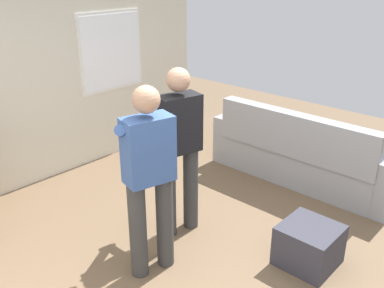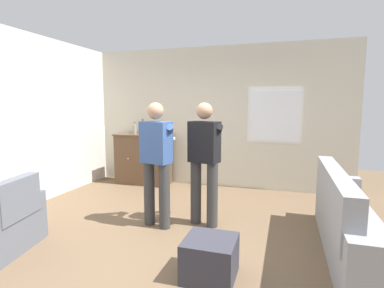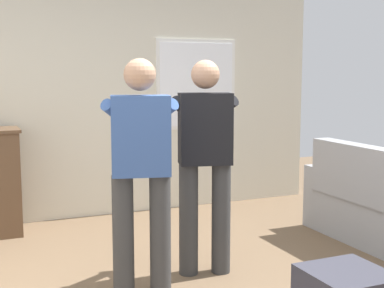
{
  "view_description": "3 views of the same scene",
  "coord_description": "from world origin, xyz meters",
  "px_view_note": "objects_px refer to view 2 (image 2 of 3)",
  "views": [
    {
      "loc": [
        -2.35,
        -2.04,
        2.51
      ],
      "look_at": [
        0.21,
        0.3,
        1.05
      ],
      "focal_mm": 40.0,
      "sensor_mm": 36.0,
      "label": 1
    },
    {
      "loc": [
        1.35,
        -3.29,
        1.64
      ],
      "look_at": [
        0.24,
        0.22,
        1.17
      ],
      "focal_mm": 28.0,
      "sensor_mm": 36.0,
      "label": 2
    },
    {
      "loc": [
        -1.4,
        -3.16,
        1.58
      ],
      "look_at": [
        0.09,
        0.32,
        1.08
      ],
      "focal_mm": 50.0,
      "sensor_mm": 36.0,
      "label": 3
    }
  ],
  "objects_px": {
    "armchair": "(0,227)",
    "bottle_liquor_amber": "(143,128)",
    "couch": "(348,225)",
    "ottoman": "(210,258)",
    "sideboard_cabinet": "(143,159)",
    "person_standing_left": "(157,158)",
    "person_standing_right": "(205,158)",
    "bottle_wine_green": "(135,129)"
  },
  "relations": [
    {
      "from": "armchair",
      "to": "bottle_liquor_amber",
      "type": "relative_size",
      "value": 3.15
    },
    {
      "from": "couch",
      "to": "armchair",
      "type": "distance_m",
      "value": 3.87
    },
    {
      "from": "bottle_liquor_amber",
      "to": "armchair",
      "type": "bearing_deg",
      "value": -92.92
    },
    {
      "from": "couch",
      "to": "ottoman",
      "type": "height_order",
      "value": "couch"
    },
    {
      "from": "sideboard_cabinet",
      "to": "person_standing_left",
      "type": "relative_size",
      "value": 0.7
    },
    {
      "from": "sideboard_cabinet",
      "to": "bottle_liquor_amber",
      "type": "height_order",
      "value": "bottle_liquor_amber"
    },
    {
      "from": "bottle_liquor_amber",
      "to": "ottoman",
      "type": "xyz_separation_m",
      "value": [
        2.21,
        -3.02,
        -0.97
      ]
    },
    {
      "from": "sideboard_cabinet",
      "to": "person_standing_right",
      "type": "bearing_deg",
      "value": -43.93
    },
    {
      "from": "bottle_wine_green",
      "to": "bottle_liquor_amber",
      "type": "bearing_deg",
      "value": 18.4
    },
    {
      "from": "couch",
      "to": "person_standing_left",
      "type": "height_order",
      "value": "person_standing_left"
    },
    {
      "from": "couch",
      "to": "person_standing_right",
      "type": "relative_size",
      "value": 1.4
    },
    {
      "from": "sideboard_cabinet",
      "to": "person_standing_right",
      "type": "xyz_separation_m",
      "value": [
        1.8,
        -1.73,
        0.41
      ]
    },
    {
      "from": "bottle_liquor_amber",
      "to": "ottoman",
      "type": "distance_m",
      "value": 3.87
    },
    {
      "from": "sideboard_cabinet",
      "to": "person_standing_left",
      "type": "distance_m",
      "value": 2.35
    },
    {
      "from": "person_standing_right",
      "to": "sideboard_cabinet",
      "type": "bearing_deg",
      "value": 136.07
    },
    {
      "from": "bottle_wine_green",
      "to": "person_standing_right",
      "type": "distance_m",
      "value": 2.64
    },
    {
      "from": "person_standing_left",
      "to": "person_standing_right",
      "type": "xyz_separation_m",
      "value": [
        0.6,
        0.24,
        0.0
      ]
    },
    {
      "from": "person_standing_left",
      "to": "bottle_wine_green",
      "type": "bearing_deg",
      "value": 125.07
    },
    {
      "from": "bottle_liquor_amber",
      "to": "person_standing_left",
      "type": "relative_size",
      "value": 0.19
    },
    {
      "from": "bottle_liquor_amber",
      "to": "couch",
      "type": "bearing_deg",
      "value": -31.15
    },
    {
      "from": "couch",
      "to": "person_standing_left",
      "type": "xyz_separation_m",
      "value": [
        -2.33,
        0.12,
        0.59
      ]
    },
    {
      "from": "armchair",
      "to": "bottle_liquor_amber",
      "type": "xyz_separation_m",
      "value": [
        0.16,
        3.23,
        0.88
      ]
    },
    {
      "from": "bottle_liquor_amber",
      "to": "person_standing_left",
      "type": "distance_m",
      "value": 2.38
    },
    {
      "from": "armchair",
      "to": "bottle_wine_green",
      "type": "relative_size",
      "value": 3.91
    },
    {
      "from": "couch",
      "to": "bottle_liquor_amber",
      "type": "relative_size",
      "value": 7.49
    },
    {
      "from": "armchair",
      "to": "sideboard_cabinet",
      "type": "xyz_separation_m",
      "value": [
        0.19,
        3.18,
        0.24
      ]
    },
    {
      "from": "bottle_liquor_amber",
      "to": "person_standing_right",
      "type": "height_order",
      "value": "person_standing_right"
    },
    {
      "from": "couch",
      "to": "person_standing_right",
      "type": "distance_m",
      "value": 1.86
    },
    {
      "from": "ottoman",
      "to": "sideboard_cabinet",
      "type": "bearing_deg",
      "value": 126.46
    },
    {
      "from": "sideboard_cabinet",
      "to": "bottle_liquor_amber",
      "type": "xyz_separation_m",
      "value": [
        -0.02,
        0.05,
        0.64
      ]
    },
    {
      "from": "ottoman",
      "to": "bottle_liquor_amber",
      "type": "bearing_deg",
      "value": 126.27
    },
    {
      "from": "bottle_liquor_amber",
      "to": "ottoman",
      "type": "relative_size",
      "value": 0.65
    },
    {
      "from": "armchair",
      "to": "person_standing_left",
      "type": "xyz_separation_m",
      "value": [
        1.39,
        1.2,
        0.65
      ]
    },
    {
      "from": "bottle_liquor_amber",
      "to": "sideboard_cabinet",
      "type": "bearing_deg",
      "value": -66.85
    },
    {
      "from": "person_standing_right",
      "to": "ottoman",
      "type": "bearing_deg",
      "value": -72.33
    },
    {
      "from": "sideboard_cabinet",
      "to": "bottle_wine_green",
      "type": "bearing_deg",
      "value": -178.94
    },
    {
      "from": "bottle_liquor_amber",
      "to": "person_standing_right",
      "type": "distance_m",
      "value": 2.56
    },
    {
      "from": "bottle_liquor_amber",
      "to": "person_standing_left",
      "type": "bearing_deg",
      "value": -58.87
    },
    {
      "from": "couch",
      "to": "bottle_wine_green",
      "type": "bearing_deg",
      "value": 150.59
    },
    {
      "from": "bottle_liquor_amber",
      "to": "bottle_wine_green",
      "type": "bearing_deg",
      "value": -161.6
    },
    {
      "from": "couch",
      "to": "person_standing_right",
      "type": "height_order",
      "value": "person_standing_right"
    },
    {
      "from": "bottle_wine_green",
      "to": "bottle_liquor_amber",
      "type": "distance_m",
      "value": 0.17
    }
  ]
}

